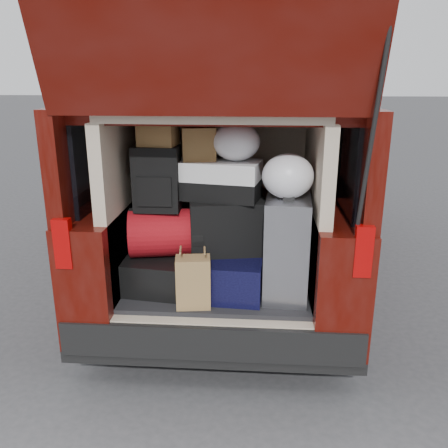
{
  "coord_description": "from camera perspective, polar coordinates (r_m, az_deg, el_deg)",
  "views": [
    {
      "loc": [
        0.26,
        -2.85,
        1.97
      ],
      "look_at": [
        0.04,
        0.2,
        0.99
      ],
      "focal_mm": 38.0,
      "sensor_mm": 36.0,
      "label": 1
    }
  ],
  "objects": [
    {
      "name": "ground",
      "position": [
        3.48,
        -0.97,
        -16.76
      ],
      "size": [
        80.0,
        80.0,
        0.0
      ],
      "primitive_type": "plane",
      "color": "#353537",
      "rests_on": "ground"
    },
    {
      "name": "minivan",
      "position": [
        4.83,
        0.94,
        5.11
      ],
      "size": [
        1.9,
        5.35,
        2.77
      ],
      "color": "black",
      "rests_on": "ground"
    },
    {
      "name": "load_floor",
      "position": [
        3.57,
        -0.59,
        -10.61
      ],
      "size": [
        1.24,
        1.05,
        0.55
      ],
      "primitive_type": "cube",
      "color": "black",
      "rests_on": "ground"
    },
    {
      "name": "black_hardshell",
      "position": [
        3.36,
        -7.67,
        -5.31
      ],
      "size": [
        0.48,
        0.62,
        0.23
      ],
      "primitive_type": "cube",
      "rotation": [
        0.0,
        0.0,
        -0.13
      ],
      "color": "black",
      "rests_on": "load_floor"
    },
    {
      "name": "navy_hardshell",
      "position": [
        3.25,
        0.5,
        -5.67
      ],
      "size": [
        0.52,
        0.62,
        0.26
      ],
      "primitive_type": "cube",
      "rotation": [
        0.0,
        0.0,
        -0.07
      ],
      "color": "black",
      "rests_on": "load_floor"
    },
    {
      "name": "silver_roller",
      "position": [
        3.12,
        7.56,
        -2.77
      ],
      "size": [
        0.31,
        0.47,
        0.67
      ],
      "primitive_type": "cube",
      "rotation": [
        0.0,
        0.0,
        -0.07
      ],
      "color": "silver",
      "rests_on": "load_floor"
    },
    {
      "name": "kraft_bag",
      "position": [
        3.0,
        -3.72,
        -7.01
      ],
      "size": [
        0.23,
        0.16,
        0.33
      ],
      "primitive_type": "cube",
      "rotation": [
        0.0,
        0.0,
        0.13
      ],
      "color": "olive",
      "rests_on": "load_floor"
    },
    {
      "name": "red_duffel",
      "position": [
        3.23,
        -6.99,
        -1.04
      ],
      "size": [
        0.54,
        0.4,
        0.32
      ],
      "primitive_type": "cube",
      "rotation": [
        0.0,
        0.0,
        0.18
      ],
      "color": "maroon",
      "rests_on": "black_hardshell"
    },
    {
      "name": "black_soft_case",
      "position": [
        3.19,
        0.44,
        -0.18
      ],
      "size": [
        0.55,
        0.39,
        0.36
      ],
      "primitive_type": "cube",
      "rotation": [
        0.0,
        0.0,
        0.18
      ],
      "color": "black",
      "rests_on": "navy_hardshell"
    },
    {
      "name": "backpack",
      "position": [
        3.13,
        -8.09,
        5.4
      ],
      "size": [
        0.3,
        0.18,
        0.43
      ],
      "primitive_type": "cube",
      "rotation": [
        0.0,
        0.0,
        0.01
      ],
      "color": "black",
      "rests_on": "red_duffel"
    },
    {
      "name": "twotone_duffel",
      "position": [
        3.15,
        -0.83,
        5.37
      ],
      "size": [
        0.6,
        0.39,
        0.25
      ],
      "primitive_type": "cube",
      "rotation": [
        0.0,
        0.0,
        -0.18
      ],
      "color": "silver",
      "rests_on": "black_soft_case"
    },
    {
      "name": "grocery_sack_lower",
      "position": [
        3.11,
        -7.97,
        11.25
      ],
      "size": [
        0.25,
        0.21,
        0.21
      ],
      "primitive_type": "cube",
      "rotation": [
        0.0,
        0.0,
        -0.11
      ],
      "color": "brown",
      "rests_on": "backpack"
    },
    {
      "name": "grocery_sack_upper",
      "position": [
        3.14,
        -3.08,
        9.65
      ],
      "size": [
        0.24,
        0.21,
        0.22
      ],
      "primitive_type": "cube",
      "rotation": [
        0.0,
        0.0,
        0.19
      ],
      "color": "brown",
      "rests_on": "twotone_duffel"
    },
    {
      "name": "plastic_bag_center",
      "position": [
        3.1,
        1.48,
        9.87
      ],
      "size": [
        0.32,
        0.3,
        0.25
      ],
      "primitive_type": "ellipsoid",
      "rotation": [
        0.0,
        0.0,
        -0.03
      ],
      "color": "white",
      "rests_on": "twotone_duffel"
    },
    {
      "name": "plastic_bag_right",
      "position": [
        2.97,
        7.69,
        5.73
      ],
      "size": [
        0.34,
        0.32,
        0.28
      ],
      "primitive_type": "ellipsoid",
      "rotation": [
        0.0,
        0.0,
        -0.06
      ],
      "color": "white",
      "rests_on": "silver_roller"
    }
  ]
}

